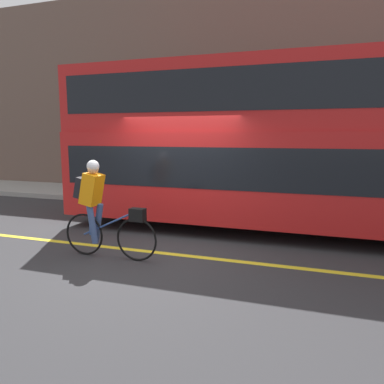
{
  "coord_description": "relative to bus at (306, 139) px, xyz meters",
  "views": [
    {
      "loc": [
        2.7,
        -6.18,
        2.15
      ],
      "look_at": [
        0.39,
        0.57,
        1.04
      ],
      "focal_mm": 35.0,
      "sensor_mm": 36.0,
      "label": 1
    }
  ],
  "objects": [
    {
      "name": "ground_plane",
      "position": [
        -2.4,
        -2.1,
        -2.03
      ],
      "size": [
        80.0,
        80.0,
        0.0
      ],
      "primitive_type": "plane",
      "color": "#2D2D30"
    },
    {
      "name": "road_center_line",
      "position": [
        -2.4,
        -2.26,
        -2.03
      ],
      "size": [
        50.0,
        0.14,
        0.01
      ],
      "primitive_type": "cube",
      "color": "yellow",
      "rests_on": "ground_plane"
    },
    {
      "name": "sidewalk_curb",
      "position": [
        -2.4,
        3.08,
        -1.95
      ],
      "size": [
        60.0,
        2.55,
        0.16
      ],
      "color": "gray",
      "rests_on": "ground_plane"
    },
    {
      "name": "building_facade",
      "position": [
        -2.4,
        4.51,
        1.55
      ],
      "size": [
        60.0,
        0.3,
        7.17
      ],
      "color": "brown",
      "rests_on": "ground_plane"
    },
    {
      "name": "bus",
      "position": [
        0.0,
        0.0,
        0.0
      ],
      "size": [
        10.5,
        2.49,
        3.64
      ],
      "color": "black",
      "rests_on": "ground_plane"
    },
    {
      "name": "cyclist_on_bike",
      "position": [
        -3.29,
        -2.78,
        -1.12
      ],
      "size": [
        1.79,
        0.32,
        1.71
      ],
      "color": "black",
      "rests_on": "ground_plane"
    }
  ]
}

